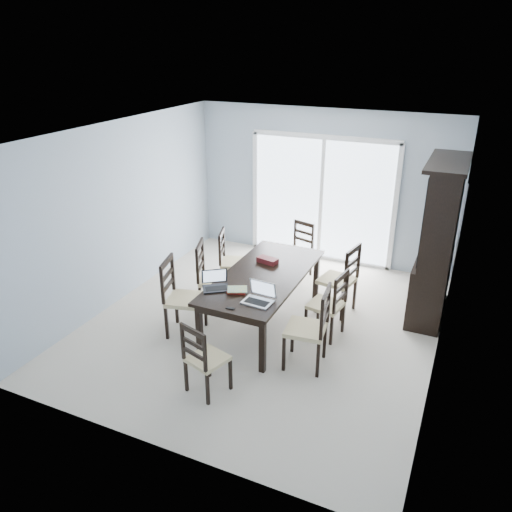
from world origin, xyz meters
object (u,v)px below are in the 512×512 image
object	(u,v)px
chair_end_far	(300,243)
laptop_dark	(216,285)
hot_tub	(304,209)
chair_left_far	(229,254)
chair_left_near	(177,289)
dining_table	(264,279)
chair_end_near	(201,353)
laptop_silver	(257,299)
chair_right_far	(344,273)
cell_phone	(230,308)
game_box	(268,260)
chair_right_mid	(333,298)
chair_right_near	(315,320)
china_hutch	(438,243)
chair_left_mid	(209,270)

from	to	relation	value
chair_end_far	laptop_dark	bearing A→B (deg)	99.57
chair_end_far	hot_tub	bearing A→B (deg)	-56.22
chair_left_far	chair_left_near	bearing A→B (deg)	-20.48
chair_left_far	laptop_dark	bearing A→B (deg)	2.31
dining_table	chair_end_near	bearing A→B (deg)	-90.59
chair_end_near	laptop_dark	bearing A→B (deg)	127.10
chair_left_far	laptop_silver	size ratio (longest dim) A/B	3.06
chair_right_far	cell_phone	size ratio (longest dim) A/B	11.98
chair_end_far	game_box	bearing A→B (deg)	106.09
chair_left_far	chair_end_near	world-z (taller)	chair_left_far
laptop_dark	chair_right_mid	bearing A→B (deg)	-7.16
chair_end_near	laptop_silver	distance (m)	0.97
dining_table	chair_left_near	distance (m)	1.15
chair_left_near	laptop_dark	distance (m)	0.59
chair_right_near	chair_end_far	bearing A→B (deg)	17.40
china_hutch	cell_phone	size ratio (longest dim) A/B	22.03
chair_left_far	game_box	xyz separation A→B (m)	(0.80, -0.38, 0.20)
chair_end_far	game_box	world-z (taller)	chair_end_far
hot_tub	laptop_silver	bearing A→B (deg)	-78.06
chair_right_mid	chair_right_near	bearing A→B (deg)	-172.22
laptop_dark	laptop_silver	size ratio (longest dim) A/B	1.09
chair_end_near	laptop_dark	size ratio (longest dim) A/B	2.58
dining_table	chair_right_mid	size ratio (longest dim) A/B	2.04
chair_left_mid	chair_left_far	size ratio (longest dim) A/B	1.08
chair_end_far	cell_phone	world-z (taller)	chair_end_far
chair_left_near	chair_end_near	xyz separation A→B (m)	(0.93, -0.99, -0.10)
chair_right_far	laptop_silver	world-z (taller)	chair_right_far
chair_left_near	chair_end_far	world-z (taller)	chair_left_near
chair_right_near	laptop_dark	world-z (taller)	chair_right_near
chair_end_near	hot_tub	world-z (taller)	chair_end_near
chair_end_near	hot_tub	xyz separation A→B (m)	(-0.66, 5.22, -0.05)
dining_table	chair_end_far	xyz separation A→B (m)	(-0.09, 1.68, -0.13)
chair_right_far	game_box	xyz separation A→B (m)	(-1.00, -0.37, 0.15)
chair_left_far	chair_end_far	bearing A→B (deg)	120.76
chair_left_near	chair_end_near	bearing A→B (deg)	28.67
dining_table	cell_phone	distance (m)	1.00
chair_left_near	chair_left_mid	distance (m)	0.69
laptop_dark	cell_phone	xyz separation A→B (m)	(0.38, -0.37, -0.05)
chair_left_near	chair_end_far	distance (m)	2.49
cell_phone	china_hutch	bearing A→B (deg)	45.28
chair_right_near	chair_end_near	world-z (taller)	chair_right_near
dining_table	chair_left_near	bearing A→B (deg)	-145.51
cell_phone	hot_tub	world-z (taller)	hot_tub
laptop_silver	chair_left_far	bearing A→B (deg)	131.38
chair_left_mid	laptop_silver	bearing A→B (deg)	35.14
chair_right_near	chair_end_near	size ratio (longest dim) A/B	1.17
chair_right_far	chair_left_far	bearing A→B (deg)	100.17
chair_left_near	chair_right_mid	bearing A→B (deg)	96.43
chair_right_near	cell_phone	size ratio (longest dim) A/B	11.97
chair_right_far	laptop_dark	xyz separation A→B (m)	(-1.27, -1.36, 0.17)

